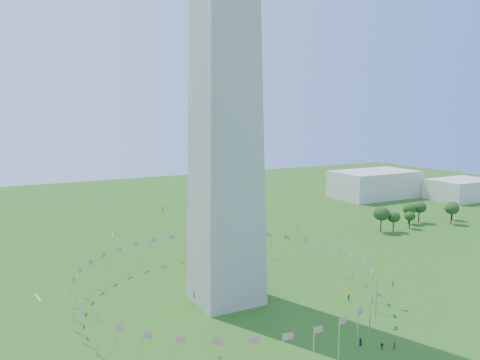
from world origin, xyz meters
name	(u,v)px	position (x,y,z in m)	size (l,w,h in m)	color
flag_ring	(226,284)	(0.00, 50.00, 4.50)	(80.24, 80.24, 9.00)	silver
gov_building_east_a	(374,184)	(150.00, 150.00, 8.00)	(50.00, 30.00, 16.00)	beige
gov_building_east_b	(461,189)	(190.00, 120.00, 6.00)	(35.00, 25.00, 12.00)	beige
kites_aloft	(326,252)	(10.61, 20.29, 20.26)	(105.73, 82.16, 37.03)	yellow
tree_line_east	(415,216)	(113.25, 85.25, 4.80)	(53.48, 15.59, 10.95)	#2A521B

